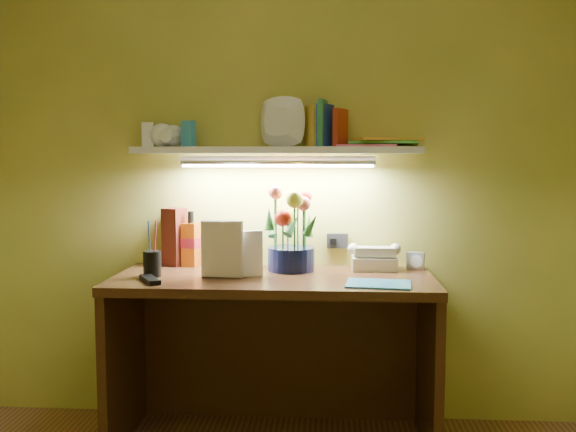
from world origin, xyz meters
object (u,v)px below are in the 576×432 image
object	(u,v)px
whisky_bottle	(191,239)
desk_clock	(416,261)
desk	(274,359)
telephone	(374,257)
flower_bouquet	(291,230)

from	to	relation	value
whisky_bottle	desk_clock	bearing A→B (deg)	-0.68
desk	desk_clock	xyz separation A→B (m)	(0.64, 0.22, 0.41)
telephone	whisky_bottle	xyz separation A→B (m)	(-0.86, 0.04, 0.07)
telephone	desk_clock	xyz separation A→B (m)	(0.19, 0.03, -0.02)
telephone	whisky_bottle	world-z (taller)	whisky_bottle
desk	flower_bouquet	distance (m)	0.58
telephone	desk_clock	bearing A→B (deg)	7.34
flower_bouquet	whisky_bottle	xyz separation A→B (m)	(-0.48, 0.08, -0.06)
desk_clock	telephone	bearing A→B (deg)	-153.35
desk_clock	whisky_bottle	distance (m)	1.06
telephone	desk	bearing A→B (deg)	-158.25
flower_bouquet	telephone	xyz separation A→B (m)	(0.38, 0.04, -0.13)
desk	desk_clock	world-z (taller)	desk_clock
desk	whisky_bottle	world-z (taller)	whisky_bottle
whisky_bottle	desk	bearing A→B (deg)	-28.85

